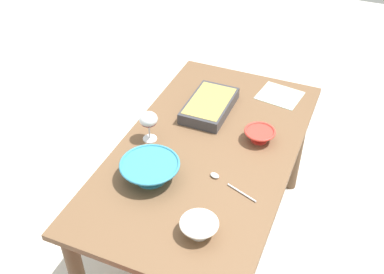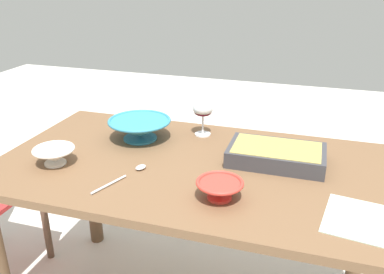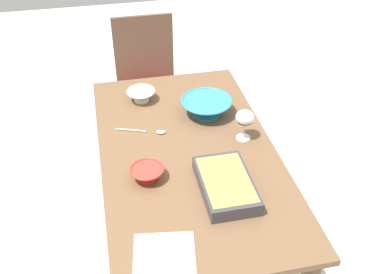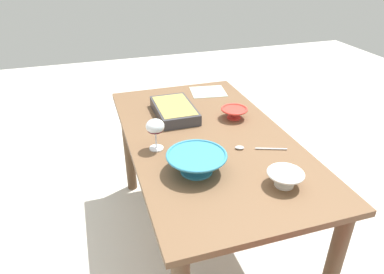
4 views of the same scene
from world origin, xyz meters
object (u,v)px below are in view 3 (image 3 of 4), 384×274
object	(u,v)px
casserole_dish	(226,184)
mixing_bowl	(141,95)
small_bowl	(206,106)
serving_bowl	(147,173)
napkin	(164,254)
serving_spoon	(150,131)
wine_glass	(245,119)
chair	(147,81)
dining_table	(188,170)

from	to	relation	value
casserole_dish	mixing_bowl	world-z (taller)	mixing_bowl
small_bowl	serving_bowl	bearing A→B (deg)	139.90
napkin	serving_bowl	bearing A→B (deg)	0.52
casserole_dish	serving_spoon	distance (m)	0.54
wine_glass	small_bowl	world-z (taller)	wine_glass
serving_bowl	napkin	size ratio (longest dim) A/B	0.68
casserole_dish	napkin	xyz separation A→B (m)	(-0.28, 0.31, -0.03)
napkin	small_bowl	bearing A→B (deg)	-23.04
chair	mixing_bowl	world-z (taller)	chair
small_bowl	napkin	xyz separation A→B (m)	(-0.86, 0.37, -0.05)
small_bowl	serving_bowl	xyz separation A→B (m)	(-0.44, 0.37, -0.01)
chair	serving_spoon	xyz separation A→B (m)	(-0.91, 0.10, 0.24)
dining_table	mixing_bowl	distance (m)	0.54
dining_table	wine_glass	xyz separation A→B (m)	(0.04, -0.28, 0.23)
dining_table	mixing_bowl	bearing A→B (deg)	17.71
wine_glass	mixing_bowl	xyz separation A→B (m)	(0.45, 0.44, -0.08)
serving_bowl	casserole_dish	bearing A→B (deg)	-114.30
dining_table	small_bowl	distance (m)	0.37
chair	napkin	world-z (taller)	chair
mixing_bowl	napkin	xyz separation A→B (m)	(-1.06, 0.05, -0.04)
wine_glass	napkin	distance (m)	0.80
chair	casserole_dish	bearing A→B (deg)	-173.61
small_bowl	mixing_bowl	bearing A→B (deg)	56.83
wine_glass	casserole_dish	size ratio (longest dim) A/B	0.45
serving_spoon	casserole_dish	bearing A→B (deg)	-152.33
mixing_bowl	small_bowl	size ratio (longest dim) A/B	0.58
serving_bowl	chair	bearing A→B (deg)	-7.13
dining_table	serving_bowl	world-z (taller)	serving_bowl
serving_spoon	napkin	world-z (taller)	serving_spoon
wine_glass	mixing_bowl	distance (m)	0.63
casserole_dish	small_bowl	world-z (taller)	small_bowl
casserole_dish	serving_bowl	xyz separation A→B (m)	(0.14, 0.31, 0.00)
serving_bowl	serving_spoon	world-z (taller)	serving_bowl
mixing_bowl	small_bowl	xyz separation A→B (m)	(-0.21, -0.31, 0.01)
dining_table	napkin	bearing A→B (deg)	160.04
dining_table	casserole_dish	xyz separation A→B (m)	(-0.29, -0.10, 0.15)
mixing_bowl	serving_spoon	bearing A→B (deg)	-178.97
dining_table	chair	world-z (taller)	chair
chair	small_bowl	size ratio (longest dim) A/B	3.54
wine_glass	small_bowl	xyz separation A→B (m)	(0.24, 0.13, -0.06)
casserole_dish	wine_glass	bearing A→B (deg)	-28.35
serving_spoon	napkin	size ratio (longest dim) A/B	1.08
chair	serving_spoon	distance (m)	0.95
serving_spoon	napkin	bearing A→B (deg)	175.72
chair	serving_bowl	distance (m)	1.29
dining_table	chair	size ratio (longest dim) A/B	1.57
small_bowl	serving_spoon	size ratio (longest dim) A/B	1.10
dining_table	serving_bowl	size ratio (longest dim) A/B	9.71
casserole_dish	serving_spoon	bearing A→B (deg)	27.67
mixing_bowl	serving_spoon	size ratio (longest dim) A/B	0.64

